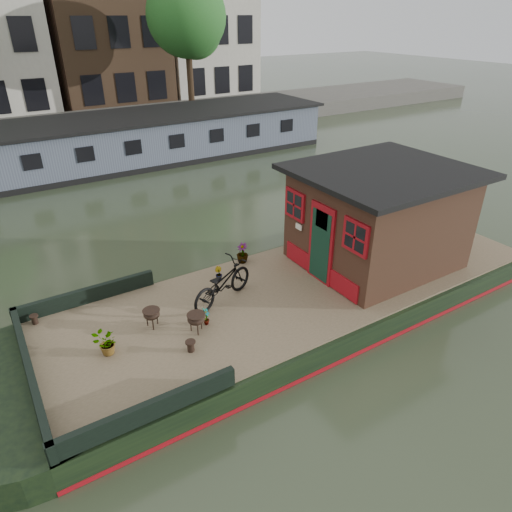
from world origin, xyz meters
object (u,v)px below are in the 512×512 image
cabin (378,216)px  brazier_front (196,323)px  potted_plant_a (206,317)px  bicycle (222,283)px  brazier_rear (152,318)px

cabin → brazier_front: cabin is taller
potted_plant_a → brazier_front: (-0.26, -0.10, 0.01)m
bicycle → brazier_front: (-0.97, -0.70, -0.25)m
brazier_front → potted_plant_a: bearing=21.8°
brazier_rear → bicycle: bearing=2.6°
brazier_front → brazier_rear: (-0.68, 0.63, -0.01)m
cabin → brazier_rear: (-5.78, 0.34, -1.03)m
bicycle → brazier_rear: size_ratio=4.34×
potted_plant_a → brazier_front: brazier_front is taller
bicycle → brazier_rear: (-1.65, -0.08, -0.26)m
bicycle → cabin: bearing=-115.3°
cabin → potted_plant_a: 4.95m
cabin → potted_plant_a: cabin is taller
bicycle → brazier_front: bearing=106.5°
cabin → brazier_front: bearing=-176.7°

